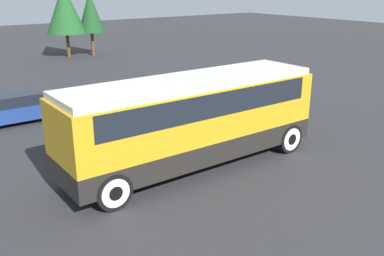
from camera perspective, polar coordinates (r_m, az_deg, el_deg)
ground_plane at (r=15.51m, az=0.00°, el=-5.09°), size 120.00×120.00×0.00m
tour_bus at (r=14.89m, az=0.30°, el=1.88°), size 9.52×2.63×3.23m
parked_car_near at (r=21.84m, az=-22.01°, el=2.59°), size 4.19×1.93×1.40m
parked_car_mid at (r=18.78m, az=-10.03°, el=1.16°), size 4.73×1.88×1.35m
tree_center at (r=40.01m, az=-13.40°, el=14.81°), size 2.28×2.28×5.62m
tree_right at (r=39.65m, az=-16.59°, el=14.96°), size 3.38×3.38×6.21m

